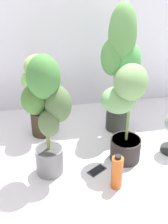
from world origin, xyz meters
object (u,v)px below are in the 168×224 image
potted_plant_back_left (38,91)px  potted_plant_front_left (47,110)px  potted_plant_front_right (125,108)px  cell_phone (97,170)px  nutrient_bottle (117,172)px  potted_plant_back_right (121,61)px

potted_plant_back_left → potted_plant_front_left: bearing=-85.3°
potted_plant_back_left → potted_plant_front_right: 0.76m
potted_plant_front_right → cell_phone: potted_plant_front_right is taller
potted_plant_front_right → nutrient_bottle: 0.45m
cell_phone → nutrient_bottle: nutrient_bottle is taller
potted_plant_front_right → potted_plant_front_left: bearing=-173.7°
nutrient_bottle → potted_plant_front_right: bearing=66.5°
potted_plant_back_right → potted_plant_back_left: (-0.67, 0.04, -0.23)m
potted_plant_front_right → cell_phone: (-0.22, -0.11, -0.44)m
potted_plant_back_left → potted_plant_front_right: potted_plant_front_right is taller
potted_plant_front_left → potted_plant_back_left: size_ratio=1.24×
potted_plant_front_left → potted_plant_front_right: bearing=6.3°
potted_plant_front_left → nutrient_bottle: (0.43, -0.23, -0.39)m
nutrient_bottle → potted_plant_front_left: bearing=151.5°
potted_plant_front_left → potted_plant_back_right: bearing=37.2°
potted_plant_back_right → cell_phone: size_ratio=6.88×
potted_plant_back_right → nutrient_bottle: size_ratio=4.12×
potted_plant_back_left → potted_plant_front_right: size_ratio=0.93×
potted_plant_back_right → nutrient_bottle: (-0.20, -0.71, -0.51)m
potted_plant_front_right → cell_phone: size_ratio=4.86×
potted_plant_back_right → cell_phone: (-0.30, -0.53, -0.63)m
potted_plant_back_left → potted_plant_front_right: (0.60, -0.46, 0.03)m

